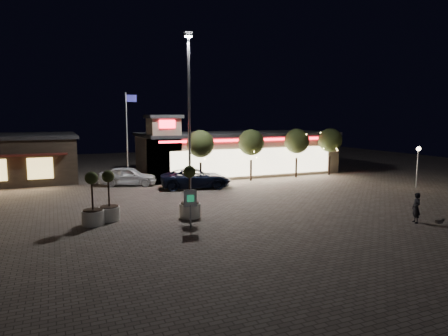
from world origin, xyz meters
name	(u,v)px	position (x,y,z in m)	size (l,w,h in m)	color
ground	(201,217)	(0.00, 0.00, 0.00)	(90.00, 90.00, 0.00)	#6D6158
retail_building	(234,153)	(9.51, 15.82, 2.21)	(20.40, 8.40, 6.10)	gray
floodlight_pole	(189,103)	(2.00, 8.00, 7.02)	(0.60, 0.40, 12.38)	gray
flagpole	(128,131)	(-1.90, 13.00, 4.74)	(0.95, 0.10, 8.00)	white
lamp_post_east	(418,159)	(20.00, 2.00, 2.46)	(0.36, 0.36, 3.48)	gray
string_tree_a	(200,144)	(4.00, 11.00, 3.56)	(2.42, 2.42, 4.79)	#332319
string_tree_b	(251,143)	(9.00, 11.00, 3.56)	(2.42, 2.42, 4.79)	#332319
string_tree_c	(297,141)	(14.00, 11.00, 3.56)	(2.42, 2.42, 4.79)	#332319
string_tree_d	(330,140)	(18.00, 11.00, 3.56)	(2.42, 2.42, 4.79)	#332319
pickup_truck	(196,178)	(2.95, 9.29, 0.81)	(2.70, 5.86, 1.63)	black
white_sedan	(128,176)	(-2.03, 12.79, 0.83)	(1.96, 4.87, 1.66)	white
pedestrian	(416,208)	(10.69, -6.07, 0.86)	(0.63, 0.41, 1.72)	black
dog	(440,221)	(11.37, -7.11, 0.27)	(0.52, 0.23, 0.28)	#59514C
planter_left	(109,205)	(-5.13, 1.30, 0.90)	(1.19, 1.19, 2.92)	silver
planter_mid	(93,208)	(-6.08, 0.71, 0.92)	(1.21, 1.21, 2.98)	silver
planter_right	(190,201)	(-0.62, 0.18, 0.96)	(1.26, 1.26, 3.10)	silver
valet_sign	(190,202)	(-1.37, -2.17, 1.47)	(0.69, 0.20, 2.11)	gray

